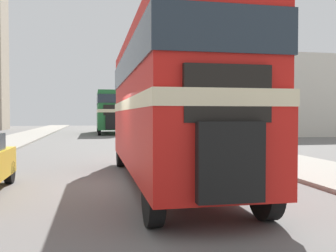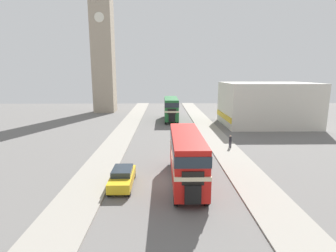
# 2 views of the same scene
# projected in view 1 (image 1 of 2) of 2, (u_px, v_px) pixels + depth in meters

# --- Properties ---
(ground_plane) EXTENTS (120.00, 120.00, 0.00)m
(ground_plane) POSITION_uv_depth(u_px,v_px,m) (124.00, 185.00, 10.38)
(ground_plane) COLOR slate
(double_decker_bus) EXTENTS (2.43, 9.86, 4.11)m
(double_decker_bus) POSITION_uv_depth(u_px,v_px,m) (168.00, 97.00, 10.55)
(double_decker_bus) COLOR red
(double_decker_bus) RESTS_ON ground_plane
(bus_distant) EXTENTS (2.55, 10.35, 4.34)m
(bus_distant) POSITION_uv_depth(u_px,v_px,m) (109.00, 109.00, 39.84)
(bus_distant) COLOR #1E602D
(bus_distant) RESTS_ON ground_plane
(pedestrian_walking) EXTENTS (0.31, 0.31, 1.55)m
(pedestrian_walking) POSITION_uv_depth(u_px,v_px,m) (239.00, 132.00, 21.55)
(pedestrian_walking) COLOR #282833
(pedestrian_walking) RESTS_ON sidewalk_right
(shop_building_block) EXTENTS (15.04, 11.32, 7.41)m
(shop_building_block) POSITION_uv_depth(u_px,v_px,m) (276.00, 98.00, 38.10)
(shop_building_block) COLOR beige
(shop_building_block) RESTS_ON ground_plane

